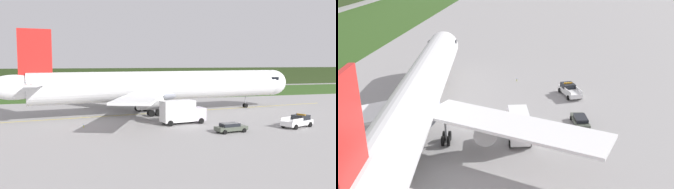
% 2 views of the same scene
% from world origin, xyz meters
% --- Properties ---
extents(ground, '(320.00, 320.00, 0.00)m').
position_xyz_m(ground, '(0.00, 0.00, 0.00)').
color(ground, gray).
extents(grass_verge, '(320.00, 37.82, 0.04)m').
position_xyz_m(grass_verge, '(0.00, 48.21, 0.02)').
color(grass_verge, '#2E4F1C').
rests_on(grass_verge, ground).
extents(distant_tree_line, '(288.00, 5.28, 7.27)m').
position_xyz_m(distant_tree_line, '(0.00, 77.06, 3.63)').
color(distant_tree_line, '#233016').
rests_on(distant_tree_line, ground).
extents(taxiway_centerline_main, '(78.09, 9.35, 0.01)m').
position_xyz_m(taxiway_centerline_main, '(-3.01, 5.98, 0.00)').
color(taxiway_centerline_main, yellow).
rests_on(taxiway_centerline_main, ground).
extents(airliner, '(59.35, 43.55, 15.06)m').
position_xyz_m(airliner, '(-3.61, 5.91, 5.06)').
color(airliner, white).
rests_on(airliner, ground).
extents(ops_pickup_truck, '(5.64, 3.68, 1.94)m').
position_xyz_m(ops_pickup_truck, '(11.75, -14.21, 0.90)').
color(ops_pickup_truck, white).
rests_on(ops_pickup_truck, ground).
extents(catering_truck, '(7.37, 3.54, 3.86)m').
position_xyz_m(catering_truck, '(-3.95, -6.63, 1.93)').
color(catering_truck, silver).
rests_on(catering_truck, ground).
extents(staff_car, '(4.67, 2.43, 1.30)m').
position_xyz_m(staff_car, '(0.43, -14.78, 0.70)').
color(staff_car, '#464D42').
rests_on(staff_car, ground).
extents(taxiway_edge_light_east, '(0.12, 0.12, 0.49)m').
position_xyz_m(taxiway_edge_light_east, '(18.15, -5.26, 0.26)').
color(taxiway_edge_light_east, yellow).
rests_on(taxiway_edge_light_east, ground).
extents(taxiway_edge_light_west, '(0.12, 0.12, 0.47)m').
position_xyz_m(taxiway_edge_light_west, '(-18.80, -5.26, 0.25)').
color(taxiway_edge_light_west, yellow).
rests_on(taxiway_edge_light_west, ground).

